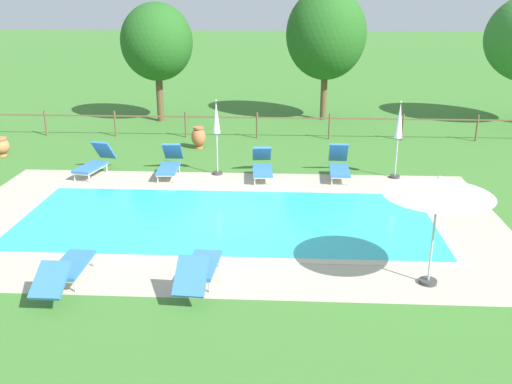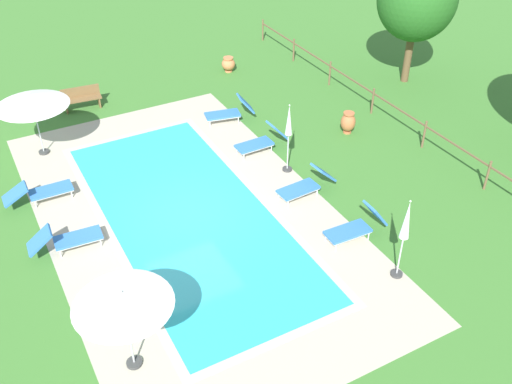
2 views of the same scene
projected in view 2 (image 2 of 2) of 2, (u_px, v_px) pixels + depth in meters
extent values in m
plane|color=#3D752D|center=(188.00, 215.00, 17.52)|extent=(160.00, 160.00, 0.00)
cube|color=#B2A893|center=(188.00, 215.00, 17.52)|extent=(14.31, 8.12, 0.01)
cube|color=#2DB7C6|center=(188.00, 215.00, 17.52)|extent=(10.64, 4.45, 0.01)
cube|color=#C0B59F|center=(257.00, 193.00, 18.42)|extent=(11.12, 0.24, 0.01)
cube|color=#C0B59F|center=(112.00, 239.00, 16.61)|extent=(11.12, 0.24, 0.01)
cube|color=#C0B59F|center=(280.00, 341.00, 13.63)|extent=(0.24, 4.45, 0.01)
cube|color=#C0B59F|center=(130.00, 135.00, 21.40)|extent=(0.24, 4.45, 0.01)
cube|color=#3370BC|center=(298.00, 189.00, 18.08)|extent=(0.69, 1.34, 0.07)
cube|color=#3370BC|center=(323.00, 172.00, 18.33)|extent=(0.64, 0.71, 0.62)
cube|color=silver|center=(298.00, 191.00, 18.11)|extent=(0.66, 1.31, 0.04)
cylinder|color=silver|center=(288.00, 204.00, 17.76)|extent=(0.04, 0.04, 0.28)
cylinder|color=silver|center=(279.00, 195.00, 18.11)|extent=(0.04, 0.04, 0.28)
cylinder|color=silver|center=(317.00, 192.00, 18.24)|extent=(0.04, 0.04, 0.28)
cylinder|color=silver|center=(307.00, 184.00, 18.59)|extent=(0.04, 0.04, 0.28)
cube|color=#3370BC|center=(51.00, 190.00, 18.04)|extent=(0.61, 1.30, 0.07)
cube|color=#3370BC|center=(15.00, 194.00, 17.53)|extent=(0.61, 0.78, 0.45)
cube|color=silver|center=(51.00, 191.00, 18.07)|extent=(0.58, 1.28, 0.04)
cylinder|color=silver|center=(68.00, 186.00, 18.53)|extent=(0.04, 0.04, 0.28)
cylinder|color=silver|center=(72.00, 194.00, 18.17)|extent=(0.04, 0.04, 0.28)
cylinder|color=silver|center=(32.00, 195.00, 18.11)|extent=(0.04, 0.04, 0.28)
cylinder|color=silver|center=(35.00, 204.00, 17.75)|extent=(0.04, 0.04, 0.28)
cube|color=#3370BC|center=(348.00, 231.00, 16.41)|extent=(0.64, 1.32, 0.07)
cube|color=#3370BC|center=(375.00, 213.00, 16.54)|extent=(0.62, 0.58, 0.71)
cube|color=silver|center=(348.00, 233.00, 16.44)|extent=(0.61, 1.29, 0.04)
cylinder|color=silver|center=(336.00, 247.00, 16.12)|extent=(0.04, 0.04, 0.28)
cylinder|color=silver|center=(326.00, 237.00, 16.49)|extent=(0.04, 0.04, 0.28)
cylinder|color=silver|center=(369.00, 236.00, 16.53)|extent=(0.04, 0.04, 0.28)
cylinder|color=silver|center=(358.00, 226.00, 16.90)|extent=(0.04, 0.04, 0.28)
cube|color=#3370BC|center=(78.00, 238.00, 16.19)|extent=(0.68, 1.34, 0.07)
cube|color=#3370BC|center=(39.00, 240.00, 15.70)|extent=(0.64, 0.75, 0.56)
cube|color=silver|center=(78.00, 239.00, 16.22)|extent=(0.65, 1.31, 0.04)
cylinder|color=silver|center=(97.00, 232.00, 16.67)|extent=(0.04, 0.04, 0.28)
cylinder|color=silver|center=(101.00, 242.00, 16.29)|extent=(0.04, 0.04, 0.28)
cylinder|color=silver|center=(57.00, 242.00, 16.29)|extent=(0.04, 0.04, 0.28)
cylinder|color=silver|center=(60.00, 253.00, 15.91)|extent=(0.04, 0.04, 0.28)
cube|color=#3370BC|center=(254.00, 145.00, 20.24)|extent=(0.64, 1.32, 0.07)
cube|color=#3370BC|center=(277.00, 130.00, 20.44)|extent=(0.62, 0.64, 0.66)
cube|color=silver|center=(254.00, 146.00, 20.27)|extent=(0.61, 1.29, 0.04)
cylinder|color=silver|center=(244.00, 157.00, 19.94)|extent=(0.04, 0.04, 0.28)
cylinder|color=silver|center=(237.00, 150.00, 20.29)|extent=(0.04, 0.04, 0.28)
cylinder|color=silver|center=(271.00, 148.00, 20.39)|extent=(0.04, 0.04, 0.28)
cylinder|color=silver|center=(264.00, 142.00, 20.75)|extent=(0.04, 0.04, 0.28)
cube|color=#3370BC|center=(223.00, 114.00, 22.04)|extent=(0.85, 1.40, 0.07)
cube|color=#3370BC|center=(246.00, 103.00, 22.07)|extent=(0.71, 0.70, 0.69)
cube|color=silver|center=(223.00, 116.00, 22.07)|extent=(0.82, 1.36, 0.04)
cylinder|color=silver|center=(210.00, 124.00, 21.82)|extent=(0.04, 0.04, 0.28)
cylinder|color=silver|center=(207.00, 117.00, 22.21)|extent=(0.04, 0.04, 0.28)
cylinder|color=silver|center=(238.00, 120.00, 22.07)|extent=(0.04, 0.04, 0.28)
cylinder|color=silver|center=(235.00, 113.00, 22.47)|extent=(0.04, 0.04, 0.28)
cylinder|color=#383838|center=(44.00, 152.00, 20.38)|extent=(0.36, 0.36, 0.08)
cylinder|color=#B2B5B7|center=(37.00, 125.00, 19.74)|extent=(0.04, 0.04, 2.25)
cone|color=white|center=(31.00, 100.00, 19.20)|extent=(2.43, 2.43, 0.42)
sphere|color=white|center=(30.00, 94.00, 19.07)|extent=(0.06, 0.06, 0.06)
cylinder|color=#383838|center=(134.00, 363.00, 13.08)|extent=(0.36, 0.36, 0.08)
cylinder|color=#B2B5B7|center=(128.00, 331.00, 12.45)|extent=(0.04, 0.04, 2.23)
cone|color=white|center=(122.00, 299.00, 11.89)|extent=(2.13, 2.13, 0.34)
sphere|color=white|center=(121.00, 292.00, 11.78)|extent=(0.06, 0.06, 0.06)
cylinder|color=#383838|center=(396.00, 274.00, 15.41)|extent=(0.32, 0.32, 0.08)
cylinder|color=#B2B5B7|center=(400.00, 256.00, 15.05)|extent=(0.04, 0.04, 1.31)
cone|color=white|center=(407.00, 220.00, 14.34)|extent=(0.25, 0.25, 1.10)
sphere|color=white|center=(410.00, 201.00, 14.01)|extent=(0.05, 0.05, 0.05)
cylinder|color=#383838|center=(287.00, 169.00, 19.49)|extent=(0.32, 0.32, 0.08)
cylinder|color=#B2B5B7|center=(288.00, 153.00, 19.11)|extent=(0.04, 0.04, 1.38)
cone|color=white|center=(289.00, 120.00, 18.41)|extent=(0.23, 0.23, 1.02)
sphere|color=white|center=(290.00, 105.00, 18.10)|extent=(0.05, 0.05, 0.05)
cube|color=brown|center=(82.00, 99.00, 22.81)|extent=(0.58, 1.53, 0.06)
cube|color=brown|center=(80.00, 92.00, 22.83)|extent=(0.19, 1.50, 0.40)
cube|color=brown|center=(99.00, 101.00, 23.15)|extent=(0.40, 0.10, 0.41)
cube|color=brown|center=(66.00, 107.00, 22.74)|extent=(0.40, 0.10, 0.41)
cylinder|color=#C67547|center=(229.00, 71.00, 25.94)|extent=(0.33, 0.33, 0.08)
ellipsoid|color=#C67547|center=(228.00, 64.00, 25.76)|extent=(0.59, 0.59, 0.56)
cylinder|color=#C67547|center=(228.00, 58.00, 25.60)|extent=(0.45, 0.45, 0.06)
cylinder|color=#B7663D|center=(347.00, 132.00, 21.53)|extent=(0.30, 0.30, 0.08)
ellipsoid|color=#B7663D|center=(348.00, 122.00, 21.30)|extent=(0.54, 0.54, 0.72)
cylinder|color=#B7663D|center=(349.00, 113.00, 21.09)|extent=(0.41, 0.41, 0.06)
cylinder|color=brown|center=(263.00, 30.00, 28.71)|extent=(0.08, 0.08, 1.05)
cylinder|color=brown|center=(294.00, 50.00, 26.63)|extent=(0.08, 0.08, 1.05)
cylinder|color=brown|center=(330.00, 73.00, 24.55)|extent=(0.08, 0.08, 1.05)
cylinder|color=brown|center=(373.00, 101.00, 22.48)|extent=(0.08, 0.08, 1.05)
cylinder|color=brown|center=(424.00, 134.00, 20.40)|extent=(0.08, 0.08, 1.05)
cylinder|color=brown|center=(487.00, 175.00, 18.32)|extent=(0.08, 0.08, 1.05)
cube|color=brown|center=(426.00, 126.00, 20.21)|extent=(23.29, 0.05, 0.05)
cylinder|color=brown|center=(408.00, 56.00, 24.53)|extent=(0.31, 0.31, 2.27)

